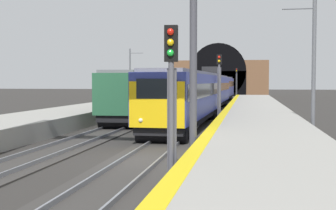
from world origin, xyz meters
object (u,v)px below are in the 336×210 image
object	(u,v)px
railway_signal_near	(171,89)
overhead_signal_gantry	(86,13)
railway_signal_mid	(219,83)
train_main_approaching	(210,90)
catenary_mast_far	(313,66)
catenary_mast_near	(130,76)
train_adjacent_platform	(178,89)
railway_signal_far	(236,81)

from	to	relation	value
railway_signal_near	overhead_signal_gantry	size ratio (longest dim) A/B	0.55
railway_signal_mid	overhead_signal_gantry	xyz separation A→B (m)	(-18.43, 4.03, 2.73)
train_main_approaching	railway_signal_near	bearing A→B (deg)	4.28
railway_signal_mid	catenary_mast_far	size ratio (longest dim) A/B	0.67
catenary_mast_near	overhead_signal_gantry	bearing A→B (deg)	-167.74
train_adjacent_platform	catenary_mast_far	xyz separation A→B (m)	(-29.91, -11.96, 1.73)
train_adjacent_platform	railway_signal_far	size ratio (longest dim) A/B	10.36
catenary_mast_near	train_adjacent_platform	bearing A→B (deg)	-127.37
train_main_approaching	railway_signal_mid	world-z (taller)	railway_signal_mid
railway_signal_near	railway_signal_far	xyz separation A→B (m)	(75.36, 0.00, 0.34)
railway_signal_mid	catenary_mast_near	bearing A→B (deg)	-152.44
railway_signal_near	overhead_signal_gantry	distance (m)	6.40
train_adjacent_platform	catenary_mast_near	distance (m)	9.60
railway_signal_mid	catenary_mast_far	world-z (taller)	catenary_mast_far
railway_signal_near	catenary_mast_near	world-z (taller)	catenary_mast_near
train_main_approaching	overhead_signal_gantry	world-z (taller)	overhead_signal_gantry
train_main_approaching	overhead_signal_gantry	bearing A→B (deg)	-2.49
overhead_signal_gantry	railway_signal_mid	bearing A→B (deg)	-12.33
railway_signal_near	railway_signal_mid	distance (m)	22.50
train_adjacent_platform	overhead_signal_gantry	distance (m)	39.28
railway_signal_near	train_adjacent_platform	bearing A→B (deg)	-171.76
overhead_signal_gantry	catenary_mast_far	distance (m)	13.48
railway_signal_mid	catenary_mast_near	world-z (taller)	catenary_mast_near
railway_signal_mid	railway_signal_near	bearing A→B (deg)	0.00
train_adjacent_platform	railway_signal_mid	bearing A→B (deg)	-164.80
catenary_mast_near	catenary_mast_far	bearing A→B (deg)	-151.36
train_adjacent_platform	railway_signal_mid	xyz separation A→B (m)	(-20.63, -6.25, 0.81)
train_main_approaching	railway_signal_far	distance (m)	39.00
catenary_mast_near	railway_signal_near	bearing A→B (deg)	-164.27
railway_signal_mid	railway_signal_far	distance (m)	52.85
train_adjacent_platform	railway_signal_far	distance (m)	32.84
railway_signal_far	catenary_mast_far	xyz separation A→B (m)	(-62.14, -5.71, 0.71)
railway_signal_mid	catenary_mast_near	xyz separation A→B (m)	(26.36, 13.76, 0.86)
train_main_approaching	railway_signal_near	distance (m)	36.46
train_main_approaching	catenary_mast_near	distance (m)	17.35
train_main_approaching	catenary_mast_far	bearing A→B (deg)	19.40
train_adjacent_platform	catenary_mast_near	bearing A→B (deg)	50.98
railway_signal_mid	catenary_mast_far	xyz separation A→B (m)	(-9.29, -5.71, 0.92)
railway_signal_mid	railway_signal_far	bearing A→B (deg)	-180.00
railway_signal_far	overhead_signal_gantry	size ratio (longest dim) A/B	0.64
railway_signal_far	catenary_mast_far	world-z (taller)	catenary_mast_far
railway_signal_mid	overhead_signal_gantry	world-z (taller)	overhead_signal_gantry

